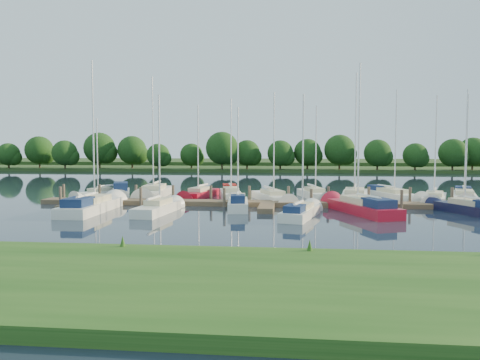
# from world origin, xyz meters

# --- Properties ---
(ground) EXTENTS (260.00, 260.00, 0.00)m
(ground) POSITION_xyz_m (0.00, 0.00, 0.00)
(ground) COLOR #182230
(ground) RESTS_ON ground
(near_bank) EXTENTS (90.00, 10.00, 0.50)m
(near_bank) POSITION_xyz_m (0.00, -16.00, 0.25)
(near_bank) COLOR #1A4614
(near_bank) RESTS_ON ground
(dock) EXTENTS (40.00, 6.00, 0.40)m
(dock) POSITION_xyz_m (0.00, 7.31, 0.20)
(dock) COLOR #4E3D2C
(dock) RESTS_ON ground
(mooring_pilings) EXTENTS (38.24, 2.84, 2.00)m
(mooring_pilings) POSITION_xyz_m (0.00, 8.43, 0.60)
(mooring_pilings) COLOR #473D33
(mooring_pilings) RESTS_ON ground
(far_shore) EXTENTS (180.00, 30.00, 0.60)m
(far_shore) POSITION_xyz_m (0.00, 75.00, 0.30)
(far_shore) COLOR #213F18
(far_shore) RESTS_ON ground
(distant_hill) EXTENTS (220.00, 40.00, 1.40)m
(distant_hill) POSITION_xyz_m (0.00, 100.00, 0.70)
(distant_hill) COLOR #324A20
(distant_hill) RESTS_ON ground
(treeline) EXTENTS (144.48, 9.97, 8.31)m
(treeline) POSITION_xyz_m (-2.07, 61.67, 4.09)
(treeline) COLOR #38281C
(treeline) RESTS_ON ground
(sailboat_n_0) EXTENTS (3.43, 6.31, 8.21)m
(sailboat_n_0) POSITION_xyz_m (-17.19, 13.24, 0.27)
(sailboat_n_0) COLOR white
(sailboat_n_0) RESTS_ON ground
(motorboat) EXTENTS (3.30, 5.98, 1.82)m
(motorboat) POSITION_xyz_m (-15.23, 13.87, 0.37)
(motorboat) COLOR white
(motorboat) RESTS_ON ground
(sailboat_n_2) EXTENTS (2.97, 9.88, 12.47)m
(sailboat_n_2) POSITION_xyz_m (-11.83, 14.11, 0.28)
(sailboat_n_2) COLOR white
(sailboat_n_2) RESTS_ON ground
(sailboat_n_3) EXTENTS (2.88, 7.48, 9.49)m
(sailboat_n_3) POSITION_xyz_m (-7.12, 13.78, 0.27)
(sailboat_n_3) COLOR #A90F24
(sailboat_n_3) RESTS_ON ground
(sailboat_n_4) EXTENTS (3.06, 7.87, 10.05)m
(sailboat_n_4) POSITION_xyz_m (-3.86, 13.13, 0.33)
(sailboat_n_4) COLOR white
(sailboat_n_4) RESTS_ON ground
(sailboat_n_5) EXTENTS (4.23, 8.11, 10.38)m
(sailboat_n_5) POSITION_xyz_m (0.29, 11.40, 0.27)
(sailboat_n_5) COLOR white
(sailboat_n_5) RESTS_ON ground
(sailboat_n_6) EXTENTS (3.25, 7.37, 9.42)m
(sailboat_n_6) POSITION_xyz_m (4.29, 14.47, 0.27)
(sailboat_n_6) COLOR white
(sailboat_n_6) RESTS_ON ground
(sailboat_n_7) EXTENTS (3.45, 9.58, 12.09)m
(sailboat_n_7) POSITION_xyz_m (7.73, 11.43, 0.28)
(sailboat_n_7) COLOR white
(sailboat_n_7) RESTS_ON ground
(sailboat_n_8) EXTENTS (4.47, 8.54, 10.83)m
(sailboat_n_8) POSITION_xyz_m (11.75, 14.74, 0.31)
(sailboat_n_8) COLOR white
(sailboat_n_8) RESTS_ON ground
(sailboat_n_9) EXTENTS (3.93, 7.85, 9.95)m
(sailboat_n_9) POSITION_xyz_m (14.88, 11.93, 0.27)
(sailboat_n_9) COLOR white
(sailboat_n_9) RESTS_ON ground
(sailboat_n_10) EXTENTS (4.00, 8.46, 10.69)m
(sailboat_n_10) POSITION_xyz_m (18.03, 13.53, 0.32)
(sailboat_n_10) COLOR white
(sailboat_n_10) RESTS_ON ground
(sailboat_s_0) EXTENTS (2.45, 9.56, 12.19)m
(sailboat_s_0) POSITION_xyz_m (-13.45, 2.93, 0.34)
(sailboat_s_0) COLOR white
(sailboat_s_0) RESTS_ON ground
(sailboat_s_1) EXTENTS (2.28, 7.28, 9.37)m
(sailboat_s_1) POSITION_xyz_m (-8.08, 2.67, 0.28)
(sailboat_s_1) COLOR white
(sailboat_s_1) RESTS_ON ground
(sailboat_s_2) EXTENTS (2.11, 6.57, 8.66)m
(sailboat_s_2) POSITION_xyz_m (-2.31, 5.49, 0.34)
(sailboat_s_2) COLOR white
(sailboat_s_2) RESTS_ON ground
(sailboat_s_3) EXTENTS (3.15, 7.19, 9.13)m
(sailboat_s_3) POSITION_xyz_m (2.67, 1.67, 0.31)
(sailboat_s_3) COLOR white
(sailboat_s_3) RESTS_ON ground
(sailboat_s_4) EXTENTS (4.84, 9.20, 11.85)m
(sailboat_s_4) POSITION_xyz_m (7.23, 4.27, 0.34)
(sailboat_s_4) COLOR #A90F24
(sailboat_s_4) RESTS_ON ground
(sailboat_s_5) EXTENTS (3.95, 7.16, 9.38)m
(sailboat_s_5) POSITION_xyz_m (15.25, 4.73, 0.33)
(sailboat_s_5) COLOR black
(sailboat_s_5) RESTS_ON ground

